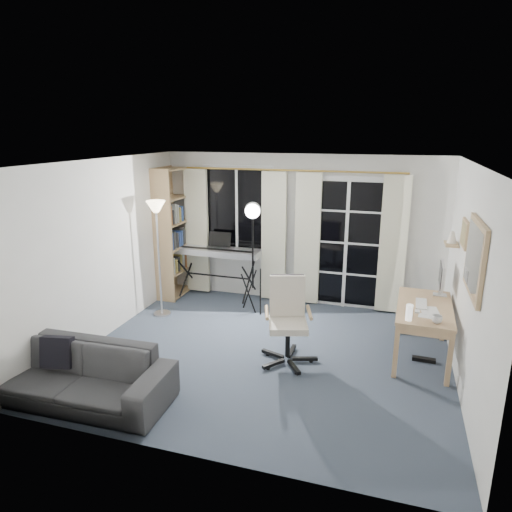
{
  "coord_description": "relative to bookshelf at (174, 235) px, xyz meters",
  "views": [
    {
      "loc": [
        1.45,
        -5.06,
        2.76
      ],
      "look_at": [
        -0.23,
        0.35,
        1.18
      ],
      "focal_mm": 32.0,
      "sensor_mm": 36.0,
      "label": 1
    }
  ],
  "objects": [
    {
      "name": "floor",
      "position": [
        2.13,
        -1.76,
        -1.04
      ],
      "size": [
        4.5,
        4.0,
        0.02
      ],
      "primitive_type": "cube",
      "color": "#363F4F",
      "rests_on": "ground"
    },
    {
      "name": "french_door",
      "position": [
        2.88,
        0.22,
        -0.01
      ],
      "size": [
        1.32,
        0.09,
        2.11
      ],
      "color": "white",
      "rests_on": "floor"
    },
    {
      "name": "desk",
      "position": [
        4.01,
        -1.26,
        -0.43
      ],
      "size": [
        0.68,
        1.3,
        0.69
      ],
      "rotation": [
        0.0,
        0.0,
        -0.03
      ],
      "color": "tan",
      "rests_on": "floor"
    },
    {
      "name": "bookshelf",
      "position": [
        0.0,
        0.0,
        0.0
      ],
      "size": [
        0.35,
        1.01,
        2.17
      ],
      "rotation": [
        0.0,
        0.0,
        -0.0
      ],
      "color": "#A38256",
      "rests_on": "floor"
    },
    {
      "name": "desk_clutter",
      "position": [
        3.95,
        -1.48,
        -0.49
      ],
      "size": [
        0.42,
        0.78,
        0.87
      ],
      "rotation": [
        0.0,
        0.0,
        -0.03
      ],
      "color": "white",
      "rests_on": "desk"
    },
    {
      "name": "studio_light",
      "position": [
        1.57,
        -0.52,
        0.39
      ],
      "size": [
        0.38,
        0.39,
        1.77
      ],
      "rotation": [
        0.0,
        0.0,
        0.28
      ],
      "color": "black",
      "rests_on": "floor"
    },
    {
      "name": "window",
      "position": [
        1.08,
        0.22,
        0.47
      ],
      "size": [
        1.2,
        0.08,
        1.4
      ],
      "color": "white",
      "rests_on": "floor"
    },
    {
      "name": "wall_shelf",
      "position": [
        4.29,
        -0.71,
        0.38
      ],
      "size": [
        0.16,
        0.3,
        0.18
      ],
      "color": "#A38256",
      "rests_on": "floor"
    },
    {
      "name": "mug",
      "position": [
        4.11,
        -1.76,
        -0.29
      ],
      "size": [
        0.12,
        0.09,
        0.11
      ],
      "primitive_type": "imported",
      "rotation": [
        0.0,
        0.0,
        -0.03
      ],
      "color": "silver",
      "rests_on": "desk"
    },
    {
      "name": "keyboard_piano",
      "position": [
        0.82,
        -0.06,
        -0.24
      ],
      "size": [
        1.44,
        0.71,
        1.04
      ],
      "rotation": [
        0.0,
        0.0,
        -0.01
      ],
      "color": "black",
      "rests_on": "floor"
    },
    {
      "name": "wall_mirror",
      "position": [
        4.35,
        -2.11,
        0.52
      ],
      "size": [
        0.04,
        0.94,
        0.74
      ],
      "color": "#A38256",
      "rests_on": "floor"
    },
    {
      "name": "monitor",
      "position": [
        4.21,
        -0.81,
        -0.09
      ],
      "size": [
        0.17,
        0.49,
        0.43
      ],
      "rotation": [
        0.0,
        0.0,
        -0.03
      ],
      "color": "silver",
      "rests_on": "desk"
    },
    {
      "name": "office_chair",
      "position": [
        2.41,
        -1.76,
        -0.42
      ],
      "size": [
        0.72,
        0.69,
        1.04
      ],
      "rotation": [
        0.0,
        0.0,
        0.3
      ],
      "color": "black",
      "rests_on": "floor"
    },
    {
      "name": "sofa",
      "position": [
        0.52,
        -3.31,
        -0.64
      ],
      "size": [
        2.01,
        0.63,
        0.78
      ],
      "rotation": [
        0.0,
        0.0,
        0.03
      ],
      "color": "#313234",
      "rests_on": "floor"
    },
    {
      "name": "framed_print",
      "position": [
        4.36,
        -1.21,
        0.57
      ],
      "size": [
        0.03,
        0.42,
        0.32
      ],
      "color": "#A38256",
      "rests_on": "floor"
    },
    {
      "name": "curtains",
      "position": [
        1.99,
        0.12,
        0.06
      ],
      "size": [
        3.6,
        0.07,
        2.13
      ],
      "color": "gold",
      "rests_on": "floor"
    },
    {
      "name": "torchiere_lamp",
      "position": [
        0.25,
        -0.99,
        0.39
      ],
      "size": [
        0.36,
        0.36,
        1.76
      ],
      "rotation": [
        0.0,
        0.0,
        -0.37
      ],
      "color": "#B2B2B7",
      "rests_on": "floor"
    }
  ]
}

